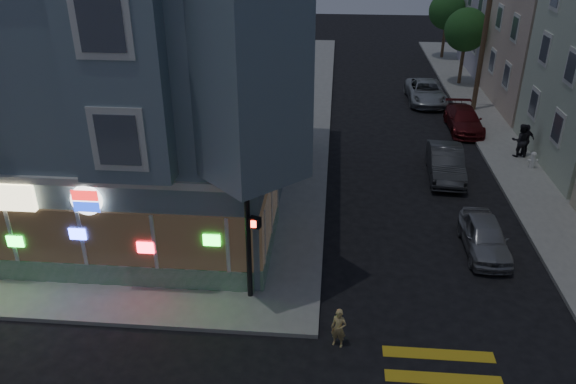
# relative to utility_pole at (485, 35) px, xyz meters

# --- Properties ---
(ground) EXTENTS (120.00, 120.00, 0.00)m
(ground) POSITION_rel_utility_pole_xyz_m (-12.00, -24.00, -4.80)
(ground) COLOR black
(ground) RESTS_ON ground
(sidewalk_nw) EXTENTS (33.00, 42.00, 0.15)m
(sidewalk_nw) POSITION_rel_utility_pole_xyz_m (-25.50, -1.00, -4.72)
(sidewalk_nw) COLOR gray
(sidewalk_nw) RESTS_ON ground
(corner_building) EXTENTS (14.60, 14.60, 11.40)m
(corner_building) POSITION_rel_utility_pole_xyz_m (-18.00, -13.02, 1.02)
(corner_building) COLOR slate
(corner_building) RESTS_ON sidewalk_nw
(row_house_d) EXTENTS (12.00, 8.60, 10.50)m
(row_house_d) POSITION_rel_utility_pole_xyz_m (7.50, 10.00, 0.60)
(row_house_d) COLOR #9F98A7
(row_house_d) RESTS_ON sidewalk_ne
(utility_pole) EXTENTS (2.20, 0.30, 9.00)m
(utility_pole) POSITION_rel_utility_pole_xyz_m (0.00, 0.00, 0.00)
(utility_pole) COLOR #4C3826
(utility_pole) RESTS_ON sidewalk_ne
(street_tree_near) EXTENTS (3.00, 3.00, 5.30)m
(street_tree_near) POSITION_rel_utility_pole_xyz_m (0.20, 6.00, -0.86)
(street_tree_near) COLOR #4C3826
(street_tree_near) RESTS_ON sidewalk_ne
(street_tree_far) EXTENTS (3.00, 3.00, 5.30)m
(street_tree_far) POSITION_rel_utility_pole_xyz_m (0.20, 14.00, -0.86)
(street_tree_far) COLOR #4C3826
(street_tree_far) RESTS_ON sidewalk_ne
(running_child) EXTENTS (0.54, 0.44, 1.27)m
(running_child) POSITION_rel_utility_pole_xyz_m (-8.40, -22.20, -4.16)
(running_child) COLOR #D3B76C
(running_child) RESTS_ON ground
(pedestrian_a) EXTENTS (0.88, 0.71, 1.74)m
(pedestrian_a) POSITION_rel_utility_pole_xyz_m (0.69, -7.53, -3.78)
(pedestrian_a) COLOR black
(pedestrian_a) RESTS_ON sidewalk_ne
(pedestrian_b) EXTENTS (1.07, 0.75, 1.68)m
(pedestrian_b) POSITION_rel_utility_pole_xyz_m (1.00, -7.42, -3.81)
(pedestrian_b) COLOR black
(pedestrian_b) RESTS_ON sidewalk_ne
(parked_car_a) EXTENTS (1.52, 3.73, 1.27)m
(parked_car_a) POSITION_rel_utility_pole_xyz_m (-3.01, -16.60, -4.16)
(parked_car_a) COLOR #93959A
(parked_car_a) RESTS_ON ground
(parked_car_b) EXTENTS (1.79, 4.47, 1.44)m
(parked_car_b) POSITION_rel_utility_pole_xyz_m (-3.40, -10.06, -4.07)
(parked_car_b) COLOR #393B3E
(parked_car_b) RESTS_ON ground
(parked_car_c) EXTENTS (1.81, 4.41, 1.28)m
(parked_car_c) POSITION_rel_utility_pole_xyz_m (-1.30, -3.53, -4.16)
(parked_car_c) COLOR #5B1517
(parked_car_c) RESTS_ON ground
(parked_car_d) EXTENTS (2.39, 5.06, 1.40)m
(parked_car_d) POSITION_rel_utility_pole_xyz_m (-2.80, 1.67, -4.10)
(parked_car_d) COLOR #A3AAAD
(parked_car_d) RESTS_ON ground
(traffic_signal) EXTENTS (0.66, 0.59, 5.26)m
(traffic_signal) POSITION_rel_utility_pole_xyz_m (-11.29, -20.38, -1.09)
(traffic_signal) COLOR black
(traffic_signal) RESTS_ON sidewalk_nw
(fire_hydrant) EXTENTS (0.48, 0.28, 0.83)m
(fire_hydrant) POSITION_rel_utility_pole_xyz_m (1.00, -8.94, -4.21)
(fire_hydrant) COLOR white
(fire_hydrant) RESTS_ON sidewalk_ne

